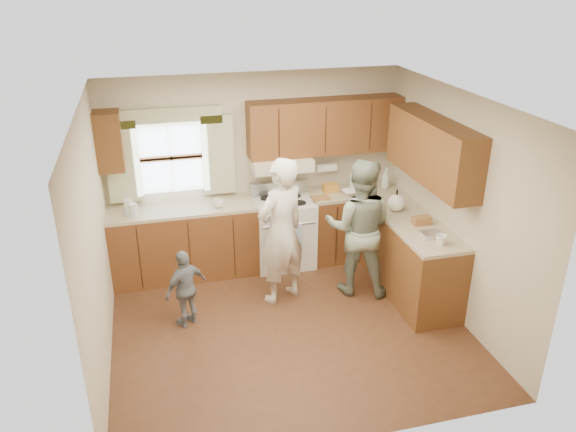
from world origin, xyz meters
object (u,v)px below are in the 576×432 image
object	(u,v)px
stove	(283,231)
child	(186,288)
woman_left	(281,232)
woman_right	(359,228)

from	to	relation	value
stove	child	xyz separation A→B (m)	(-1.37, -1.12, -0.01)
stove	woman_left	bearing A→B (deg)	-105.38
woman_left	child	world-z (taller)	woman_left
stove	woman_left	size ratio (longest dim) A/B	0.60
woman_right	child	bearing A→B (deg)	29.96
stove	woman_right	world-z (taller)	woman_right
stove	woman_right	size ratio (longest dim) A/B	0.63
woman_left	woman_right	size ratio (longest dim) A/B	1.05
woman_left	child	xyz separation A→B (m)	(-1.13, -0.25, -0.43)
woman_right	woman_left	bearing A→B (deg)	21.64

